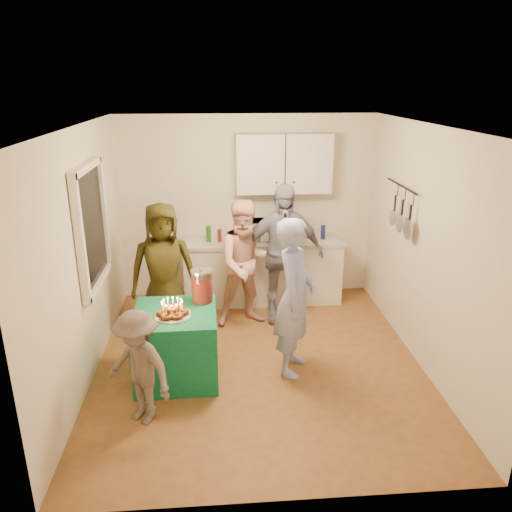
{
  "coord_description": "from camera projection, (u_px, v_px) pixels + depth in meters",
  "views": [
    {
      "loc": [
        -0.42,
        -4.93,
        3.01
      ],
      "look_at": [
        0.0,
        0.35,
        1.15
      ],
      "focal_mm": 35.0,
      "sensor_mm": 36.0,
      "label": 1
    }
  ],
  "objects": [
    {
      "name": "counter",
      "position": [
        262.0,
        272.0,
        7.14
      ],
      "size": [
        2.2,
        0.58,
        0.86
      ],
      "primitive_type": "cube",
      "color": "white",
      "rests_on": "floor"
    },
    {
      "name": "upper_cabinet",
      "position": [
        284.0,
        163.0,
        6.8
      ],
      "size": [
        1.3,
        0.3,
        0.8
      ],
      "primitive_type": "cube",
      "color": "white",
      "rests_on": "back_wall"
    },
    {
      "name": "countertop",
      "position": [
        263.0,
        242.0,
        6.99
      ],
      "size": [
        2.24,
        0.62,
        0.05
      ],
      "primitive_type": "cube",
      "color": "beige",
      "rests_on": "counter"
    },
    {
      "name": "ceiling",
      "position": [
        259.0,
        126.0,
        4.8
      ],
      "size": [
        4.0,
        4.0,
        0.0
      ],
      "primitive_type": "plane",
      "color": "white",
      "rests_on": "floor"
    },
    {
      "name": "man_birthday",
      "position": [
        295.0,
        297.0,
        5.24
      ],
      "size": [
        0.59,
        0.73,
        1.73
      ],
      "primitive_type": "imported",
      "rotation": [
        0.0,
        0.0,
        1.24
      ],
      "color": "#9FAAE8",
      "rests_on": "floor"
    },
    {
      "name": "left_wall",
      "position": [
        84.0,
        258.0,
        5.1
      ],
      "size": [
        4.0,
        4.0,
        0.0
      ],
      "primitive_type": "plane",
      "color": "silver",
      "rests_on": "floor"
    },
    {
      "name": "window_night",
      "position": [
        91.0,
        227.0,
        5.3
      ],
      "size": [
        0.04,
        1.0,
        1.2
      ],
      "primitive_type": "cube",
      "color": "black",
      "rests_on": "left_wall"
    },
    {
      "name": "back_wall",
      "position": [
        247.0,
        208.0,
        7.12
      ],
      "size": [
        3.6,
        3.6,
        0.0
      ],
      "primitive_type": "plane",
      "color": "silver",
      "rests_on": "floor"
    },
    {
      "name": "woman_back_left",
      "position": [
        163.0,
        269.0,
        6.12
      ],
      "size": [
        0.88,
        0.64,
        1.66
      ],
      "primitive_type": "imported",
      "rotation": [
        0.0,
        0.0,
        0.14
      ],
      "color": "#544D18",
      "rests_on": "floor"
    },
    {
      "name": "donut_cake",
      "position": [
        172.0,
        308.0,
        5.03
      ],
      "size": [
        0.38,
        0.38,
        0.18
      ],
      "primitive_type": null,
      "color": "#381C0C",
      "rests_on": "party_table"
    },
    {
      "name": "child_near_left",
      "position": [
        139.0,
        368.0,
        4.52
      ],
      "size": [
        0.83,
        0.76,
        1.12
      ],
      "primitive_type": "imported",
      "rotation": [
        0.0,
        0.0,
        -0.63
      ],
      "color": "#5C4E49",
      "rests_on": "floor"
    },
    {
      "name": "woman_back_center",
      "position": [
        247.0,
        264.0,
        6.31
      ],
      "size": [
        0.91,
        0.77,
        1.65
      ],
      "primitive_type": "imported",
      "rotation": [
        0.0,
        0.0,
        0.2
      ],
      "color": "#E98779",
      "rests_on": "floor"
    },
    {
      "name": "punch_jar",
      "position": [
        202.0,
        287.0,
        5.34
      ],
      "size": [
        0.22,
        0.22,
        0.34
      ],
      "primitive_type": "cylinder",
      "color": "red",
      "rests_on": "party_table"
    },
    {
      "name": "floor",
      "position": [
        258.0,
        361.0,
        5.67
      ],
      "size": [
        4.0,
        4.0,
        0.0
      ],
      "primitive_type": "plane",
      "color": "brown",
      "rests_on": "ground"
    },
    {
      "name": "right_wall",
      "position": [
        425.0,
        249.0,
        5.37
      ],
      "size": [
        4.0,
        4.0,
        0.0
      ],
      "primitive_type": "plane",
      "color": "silver",
      "rests_on": "floor"
    },
    {
      "name": "party_table",
      "position": [
        177.0,
        345.0,
        5.27
      ],
      "size": [
        0.87,
        0.87,
        0.76
      ],
      "primitive_type": "cube",
      "rotation": [
        0.0,
        0.0,
        0.02
      ],
      "color": "#106E47",
      "rests_on": "floor"
    },
    {
      "name": "pot_rack",
      "position": [
        398.0,
        207.0,
        5.92
      ],
      "size": [
        0.12,
        1.0,
        0.6
      ],
      "primitive_type": "cube",
      "color": "black",
      "rests_on": "right_wall"
    },
    {
      "name": "microwave",
      "position": [
        268.0,
        230.0,
        6.94
      ],
      "size": [
        0.53,
        0.38,
        0.28
      ],
      "primitive_type": "imported",
      "rotation": [
        0.0,
        0.0,
        -0.08
      ],
      "color": "white",
      "rests_on": "countertop"
    },
    {
      "name": "woman_back_right",
      "position": [
        282.0,
        254.0,
        6.39
      ],
      "size": [
        1.08,
        0.46,
        1.83
      ],
      "primitive_type": "imported",
      "rotation": [
        0.0,
        0.0,
        0.01
      ],
      "color": "black",
      "rests_on": "floor"
    }
  ]
}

